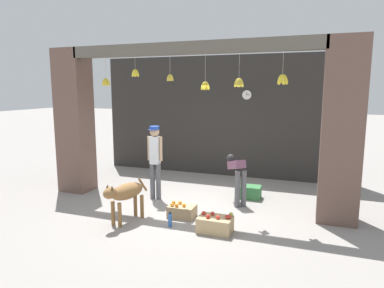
{
  "coord_description": "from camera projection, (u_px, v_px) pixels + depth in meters",
  "views": [
    {
      "loc": [
        2.46,
        -6.33,
        2.43
      ],
      "look_at": [
        0.0,
        0.43,
        1.27
      ],
      "focal_mm": 32.0,
      "sensor_mm": 36.0,
      "label": 1
    }
  ],
  "objects": [
    {
      "name": "fruit_crate_apples",
      "position": [
        215.0,
        224.0,
        5.85
      ],
      "size": [
        0.58,
        0.39,
        0.33
      ],
      "color": "tan",
      "rests_on": "ground_plane"
    },
    {
      "name": "shop_back_wall",
      "position": [
        223.0,
        116.0,
        9.55
      ],
      "size": [
        7.11,
        0.12,
        3.34
      ],
      "primitive_type": "cube",
      "color": "#2D2B28",
      "rests_on": "ground_plane"
    },
    {
      "name": "dog",
      "position": [
        125.0,
        193.0,
        6.23
      ],
      "size": [
        0.49,
        1.05,
        0.79
      ],
      "rotation": [
        0.0,
        0.0,
        -1.85
      ],
      "color": "olive",
      "rests_on": "ground_plane"
    },
    {
      "name": "shop_pillar_left",
      "position": [
        75.0,
        121.0,
        8.08
      ],
      "size": [
        0.7,
        0.6,
        3.34
      ],
      "primitive_type": "cube",
      "color": "brown",
      "rests_on": "ground_plane"
    },
    {
      "name": "wall_clock",
      "position": [
        247.0,
        95.0,
        9.16
      ],
      "size": [
        0.27,
        0.03,
        0.27
      ],
      "color": "black"
    },
    {
      "name": "storefront_awning",
      "position": [
        187.0,
        50.0,
        6.69
      ],
      "size": [
        5.21,
        0.28,
        0.94
      ],
      "color": "#5B564C"
    },
    {
      "name": "worker_stooping",
      "position": [
        237.0,
        173.0,
        7.23
      ],
      "size": [
        0.55,
        0.7,
        1.0
      ],
      "rotation": [
        0.0,
        0.0,
        0.59
      ],
      "color": "#56565B",
      "rests_on": "ground_plane"
    },
    {
      "name": "fruit_crate_oranges",
      "position": [
        182.0,
        211.0,
        6.55
      ],
      "size": [
        0.5,
        0.36,
        0.29
      ],
      "color": "tan",
      "rests_on": "ground_plane"
    },
    {
      "name": "water_bottle",
      "position": [
        170.0,
        220.0,
        6.08
      ],
      "size": [
        0.07,
        0.07,
        0.27
      ],
      "color": "#2D60AD",
      "rests_on": "ground_plane"
    },
    {
      "name": "ground_plane",
      "position": [
        185.0,
        207.0,
        7.09
      ],
      "size": [
        60.0,
        60.0,
        0.0
      ],
      "primitive_type": "plane",
      "color": "gray"
    },
    {
      "name": "shop_pillar_right",
      "position": [
        342.0,
        132.0,
        6.12
      ],
      "size": [
        0.7,
        0.6,
        3.34
      ],
      "primitive_type": "cube",
      "color": "brown",
      "rests_on": "ground_plane"
    },
    {
      "name": "shopkeeper",
      "position": [
        155.0,
        157.0,
        7.49
      ],
      "size": [
        0.34,
        0.27,
        1.63
      ],
      "rotation": [
        0.0,
        0.0,
        3.22
      ],
      "color": "#56565B",
      "rests_on": "ground_plane"
    },
    {
      "name": "produce_box_green",
      "position": [
        251.0,
        192.0,
        7.67
      ],
      "size": [
        0.43,
        0.35,
        0.28
      ],
      "primitive_type": "cube",
      "color": "#387A42",
      "rests_on": "ground_plane"
    }
  ]
}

